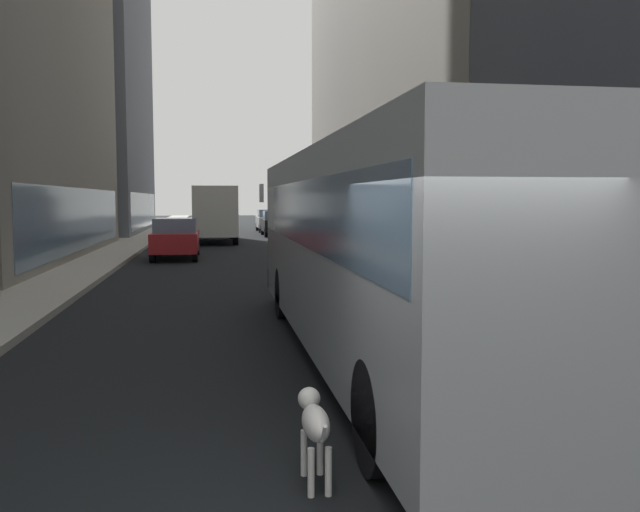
# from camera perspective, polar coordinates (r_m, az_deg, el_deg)

# --- Properties ---
(ground_plane) EXTENTS (120.00, 120.00, 0.00)m
(ground_plane) POSITION_cam_1_polar(r_m,az_deg,el_deg) (39.77, -7.21, 1.42)
(ground_plane) COLOR black
(sidewalk_left) EXTENTS (2.40, 110.00, 0.15)m
(sidewalk_left) POSITION_cam_1_polar(r_m,az_deg,el_deg) (39.98, -15.40, 1.41)
(sidewalk_left) COLOR #ADA89E
(sidewalk_left) RESTS_ON ground
(sidewalk_right) EXTENTS (2.40, 110.00, 0.15)m
(sidewalk_right) POSITION_cam_1_polar(r_m,az_deg,el_deg) (40.35, 0.91, 1.61)
(sidewalk_right) COLOR gray
(sidewalk_right) RESTS_ON ground
(building_right_far) EXTENTS (9.02, 16.18, 26.92)m
(building_right_far) POSITION_cam_1_polar(r_m,az_deg,el_deg) (53.56, 5.61, 16.79)
(building_right_far) COLOR gray
(building_right_far) RESTS_ON ground
(transit_bus) EXTENTS (2.78, 11.53, 3.05)m
(transit_bus) POSITION_cam_1_polar(r_m,az_deg,el_deg) (9.92, 5.58, 1.46)
(transit_bus) COLOR #999EA3
(transit_bus) RESTS_ON ground
(car_white_van) EXTENTS (1.84, 4.27, 1.62)m
(car_white_van) POSITION_cam_1_polar(r_m,az_deg,el_deg) (49.11, -4.31, 3.05)
(car_white_van) COLOR silver
(car_white_van) RESTS_ON ground
(car_black_suv) EXTENTS (1.93, 3.95, 1.62)m
(car_black_suv) POSITION_cam_1_polar(r_m,az_deg,el_deg) (43.31, -3.66, 2.82)
(car_black_suv) COLOR black
(car_black_suv) RESTS_ON ground
(car_red_coupe) EXTENTS (1.78, 4.13, 1.62)m
(car_red_coupe) POSITION_cam_1_polar(r_m,az_deg,el_deg) (27.22, -12.24, 1.51)
(car_red_coupe) COLOR red
(car_red_coupe) RESTS_ON ground
(box_truck) EXTENTS (2.30, 7.50, 3.05)m
(box_truck) POSITION_cam_1_polar(r_m,az_deg,el_deg) (37.39, -8.96, 3.74)
(box_truck) COLOR #A51919
(box_truck) RESTS_ON ground
(dalmatian_dog) EXTENTS (0.22, 0.96, 0.72)m
(dalmatian_dog) POSITION_cam_1_polar(r_m,az_deg,el_deg) (5.71, -0.48, -14.04)
(dalmatian_dog) COLOR white
(dalmatian_dog) RESTS_ON ground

